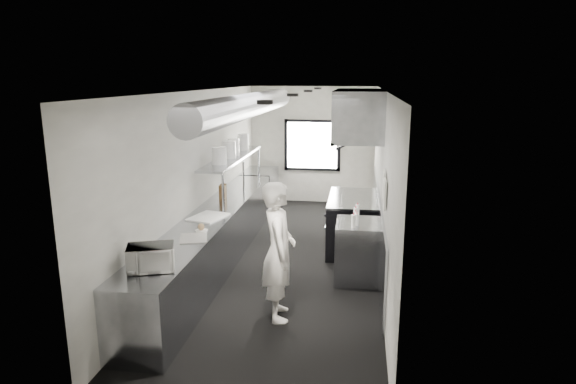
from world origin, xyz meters
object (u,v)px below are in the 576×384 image
(microwave, at_px, (151,258))
(squeeze_bottle_a, at_px, (353,221))
(cutting_board, at_px, (208,217))
(plate_stack_c, at_px, (234,147))
(plate_stack_b, at_px, (229,150))
(line_cook, at_px, (279,251))
(knife_block, at_px, (223,192))
(plate_stack_a, at_px, (219,156))
(squeeze_bottle_c, at_px, (355,217))
(squeeze_bottle_e, at_px, (357,210))
(deli_tub_b, at_px, (158,247))
(pass_shelf, at_px, (233,158))
(deli_tub_a, at_px, (141,263))
(squeeze_bottle_d, at_px, (356,214))
(bottle_station, at_px, (357,251))
(squeeze_bottle_b, at_px, (357,220))
(plate_stack_d, at_px, (243,142))
(prep_counter, at_px, (214,240))
(small_plate, at_px, (201,231))
(range, at_px, (352,223))
(far_work_table, at_px, (260,189))
(exhaust_hood, at_px, (359,114))

(microwave, distance_m, squeeze_bottle_a, 2.93)
(cutting_board, distance_m, plate_stack_c, 2.08)
(plate_stack_b, bearing_deg, line_cook, -64.26)
(knife_block, bearing_deg, plate_stack_a, -88.20)
(squeeze_bottle_c, relative_size, squeeze_bottle_e, 0.91)
(deli_tub_b, distance_m, squeeze_bottle_a, 2.73)
(pass_shelf, relative_size, deli_tub_a, 19.17)
(squeeze_bottle_d, bearing_deg, deli_tub_a, -136.60)
(pass_shelf, height_order, deli_tub_a, pass_shelf)
(squeeze_bottle_a, bearing_deg, bottle_station, 75.36)
(deli_tub_b, height_order, squeeze_bottle_d, squeeze_bottle_d)
(squeeze_bottle_b, bearing_deg, deli_tub_a, -140.24)
(squeeze_bottle_a, bearing_deg, squeeze_bottle_d, 85.94)
(pass_shelf, relative_size, plate_stack_b, 9.56)
(squeeze_bottle_e, bearing_deg, microwave, -131.82)
(squeeze_bottle_a, xyz_separation_m, squeeze_bottle_c, (0.02, 0.26, -0.01))
(deli_tub_a, xyz_separation_m, plate_stack_d, (0.08, 4.70, 0.78))
(prep_counter, distance_m, deli_tub_b, 1.85)
(bottle_station, distance_m, deli_tub_a, 3.28)
(pass_shelf, bearing_deg, deli_tub_a, -91.27)
(bottle_station, relative_size, plate_stack_b, 2.87)
(small_plate, xyz_separation_m, squeeze_bottle_a, (2.11, 0.47, 0.09))
(deli_tub_b, xyz_separation_m, small_plate, (0.28, 0.83, -0.04))
(squeeze_bottle_d, relative_size, squeeze_bottle_e, 1.06)
(line_cook, height_order, microwave, line_cook)
(microwave, relative_size, plate_stack_a, 1.63)
(plate_stack_a, bearing_deg, prep_counter, -84.87)
(range, relative_size, small_plate, 9.06)
(bottle_station, xyz_separation_m, squeeze_bottle_b, (-0.03, -0.15, 0.54))
(microwave, relative_size, plate_stack_c, 1.52)
(far_work_table, bearing_deg, plate_stack_d, -91.81)
(range, distance_m, knife_block, 2.37)
(squeeze_bottle_a, height_order, squeeze_bottle_d, squeeze_bottle_d)
(exhaust_hood, distance_m, plate_stack_a, 2.46)
(cutting_board, height_order, plate_stack_b, plate_stack_b)
(plate_stack_c, relative_size, squeeze_bottle_a, 1.62)
(squeeze_bottle_d, bearing_deg, deli_tub_b, -145.27)
(knife_block, distance_m, squeeze_bottle_c, 2.62)
(range, relative_size, squeeze_bottle_e, 8.57)
(squeeze_bottle_d, bearing_deg, small_plate, -158.44)
(small_plate, xyz_separation_m, squeeze_bottle_b, (2.16, 0.59, 0.08))
(deli_tub_a, xyz_separation_m, squeeze_bottle_a, (2.36, 1.88, 0.04))
(squeeze_bottle_e, bearing_deg, squeeze_bottle_a, -94.61)
(prep_counter, distance_m, small_plate, 1.05)
(deli_tub_b, xyz_separation_m, cutting_board, (0.17, 1.51, -0.04))
(microwave, relative_size, deli_tub_b, 3.63)
(squeeze_bottle_c, bearing_deg, squeeze_bottle_b, -82.16)
(plate_stack_c, height_order, plate_stack_d, plate_stack_d)
(range, distance_m, plate_stack_d, 2.81)
(deli_tub_b, relative_size, plate_stack_a, 0.45)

